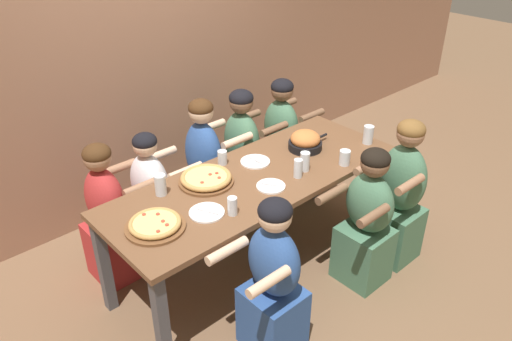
{
  "coord_description": "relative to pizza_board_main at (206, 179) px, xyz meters",
  "views": [
    {
      "loc": [
        -2.0,
        -2.2,
        2.57
      ],
      "look_at": [
        0.0,
        0.0,
        0.84
      ],
      "focal_mm": 35.0,
      "sensor_mm": 36.0,
      "label": 1
    }
  ],
  "objects": [
    {
      "name": "drinking_glass_c",
      "position": [
        0.25,
        0.13,
        0.02
      ],
      "size": [
        0.07,
        0.07,
        0.1
      ],
      "color": "silver",
      "rests_on": "dining_table"
    },
    {
      "name": "skillet_bowl",
      "position": [
        0.86,
        -0.12,
        0.04
      ],
      "size": [
        0.37,
        0.26,
        0.15
      ],
      "color": "black",
      "rests_on": "dining_table"
    },
    {
      "name": "empty_plate_c",
      "position": [
        0.29,
        -0.34,
        -0.02
      ],
      "size": [
        0.2,
        0.2,
        0.02
      ],
      "color": "white",
      "rests_on": "dining_table"
    },
    {
      "name": "dining_table",
      "position": [
        0.3,
        -0.17,
        -0.12
      ],
      "size": [
        2.21,
        0.82,
        0.79
      ],
      "color": "brown",
      "rests_on": "ground"
    },
    {
      "name": "drinking_glass_f",
      "position": [
        -0.11,
        -0.41,
        0.02
      ],
      "size": [
        0.06,
        0.06,
        0.12
      ],
      "color": "silver",
      "rests_on": "dining_table"
    },
    {
      "name": "diner_near_midleft",
      "position": [
        -0.13,
        -0.8,
        -0.32
      ],
      "size": [
        0.51,
        0.4,
        1.09
      ],
      "rotation": [
        0.0,
        0.0,
        1.57
      ],
      "color": "#2D5193",
      "rests_on": "ground"
    },
    {
      "name": "pizza_board_main",
      "position": [
        0.0,
        0.0,
        0.0
      ],
      "size": [
        0.38,
        0.38,
        0.06
      ],
      "color": "brown",
      "rests_on": "dining_table"
    },
    {
      "name": "diner_near_midright",
      "position": [
        0.78,
        -0.8,
        -0.33
      ],
      "size": [
        0.51,
        0.4,
        1.08
      ],
      "rotation": [
        0.0,
        0.0,
        1.57
      ],
      "color": "#477556",
      "rests_on": "ground"
    },
    {
      "name": "diner_far_right",
      "position": [
        1.18,
        0.46,
        -0.3
      ],
      "size": [
        0.51,
        0.4,
        1.12
      ],
      "rotation": [
        0.0,
        0.0,
        -1.57
      ],
      "color": "#477556",
      "rests_on": "ground"
    },
    {
      "name": "drinking_glass_g",
      "position": [
        1.3,
        -0.38,
        0.03
      ],
      "size": [
        0.08,
        0.08,
        0.14
      ],
      "color": "silver",
      "rests_on": "dining_table"
    },
    {
      "name": "empty_plate_a",
      "position": [
        0.44,
        -0.02,
        -0.02
      ],
      "size": [
        0.22,
        0.22,
        0.02
      ],
      "color": "white",
      "rests_on": "dining_table"
    },
    {
      "name": "diner_far_midleft",
      "position": [
        -0.18,
        0.46,
        -0.35
      ],
      "size": [
        0.51,
        0.4,
        1.06
      ],
      "rotation": [
        0.0,
        0.0,
        -1.57
      ],
      "color": "silver",
      "rests_on": "ground"
    },
    {
      "name": "diner_far_midright",
      "position": [
        0.72,
        0.46,
        -0.29
      ],
      "size": [
        0.51,
        0.4,
        1.14
      ],
      "rotation": [
        0.0,
        0.0,
        -1.57
      ],
      "color": "#477556",
      "rests_on": "ground"
    },
    {
      "name": "drinking_glass_a",
      "position": [
        0.62,
        -0.34,
        0.03
      ],
      "size": [
        0.07,
        0.07,
        0.14
      ],
      "color": "silver",
      "rests_on": "dining_table"
    },
    {
      "name": "drinking_glass_d",
      "position": [
        0.52,
        -0.37,
        0.03
      ],
      "size": [
        0.06,
        0.06,
        0.14
      ],
      "color": "silver",
      "rests_on": "dining_table"
    },
    {
      "name": "restaurant_back_panel",
      "position": [
        0.3,
        1.21,
        0.78
      ],
      "size": [
        10.0,
        0.06,
        3.2
      ],
      "primitive_type": "cube",
      "color": "#9E7056",
      "rests_on": "ground"
    },
    {
      "name": "pizza_board_second",
      "position": [
        -0.54,
        -0.21,
        -0.0
      ],
      "size": [
        0.36,
        0.36,
        0.05
      ],
      "color": "brown",
      "rests_on": "dining_table"
    },
    {
      "name": "diner_near_right",
      "position": [
        1.17,
        -0.8,
        -0.29
      ],
      "size": [
        0.51,
        0.4,
        1.16
      ],
      "rotation": [
        0.0,
        0.0,
        1.57
      ],
      "color": "#477556",
      "rests_on": "ground"
    },
    {
      "name": "drinking_glass_e",
      "position": [
        0.89,
        -0.47,
        0.03
      ],
      "size": [
        0.08,
        0.08,
        0.11
      ],
      "color": "silver",
      "rests_on": "dining_table"
    },
    {
      "name": "diner_far_center",
      "position": [
        0.32,
        0.46,
        -0.28
      ],
      "size": [
        0.51,
        0.4,
        1.17
      ],
      "rotation": [
        0.0,
        0.0,
        -1.57
      ],
      "color": "#2D5193",
      "rests_on": "ground"
    },
    {
      "name": "ground_plane",
      "position": [
        0.3,
        -0.17,
        -0.82
      ],
      "size": [
        18.0,
        18.0,
        0.0
      ],
      "primitive_type": "plane",
      "color": "brown",
      "rests_on": "ground"
    },
    {
      "name": "empty_plate_b",
      "position": [
        -0.22,
        -0.29,
        -0.02
      ],
      "size": [
        0.22,
        0.22,
        0.02
      ],
      "color": "white",
      "rests_on": "dining_table"
    },
    {
      "name": "drinking_glass_b",
      "position": [
        -0.31,
        0.08,
        0.04
      ],
      "size": [
        0.08,
        0.08,
        0.14
      ],
      "color": "silver",
      "rests_on": "dining_table"
    },
    {
      "name": "diner_far_left",
      "position": [
        -0.53,
        0.46,
        -0.32
      ],
      "size": [
        0.51,
        0.4,
        1.09
      ],
      "rotation": [
        0.0,
        0.0,
        -1.57
      ],
      "color": "#B22D2D",
      "rests_on": "ground"
    }
  ]
}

